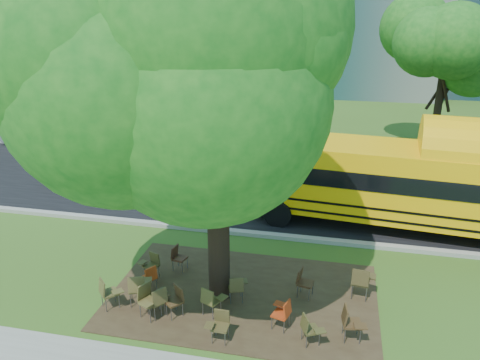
% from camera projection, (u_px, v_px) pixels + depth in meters
% --- Properties ---
extents(ground, '(160.00, 160.00, 0.00)m').
position_uv_depth(ground, '(212.00, 282.00, 13.17)').
color(ground, '#324F18').
rests_on(ground, ground).
extents(dirt_patch, '(7.00, 4.50, 0.03)m').
position_uv_depth(dirt_patch, '(243.00, 296.00, 12.51)').
color(dirt_patch, '#382819').
rests_on(dirt_patch, ground).
extents(asphalt_road, '(80.00, 8.00, 0.04)m').
position_uv_depth(asphalt_road, '(256.00, 191.00, 19.57)').
color(asphalt_road, black).
rests_on(asphalt_road, ground).
extents(kerb_near, '(80.00, 0.25, 0.14)m').
position_uv_depth(kerb_near, '(236.00, 232.00, 15.89)').
color(kerb_near, gray).
rests_on(kerb_near, ground).
extents(kerb_far, '(80.00, 0.25, 0.14)m').
position_uv_depth(kerb_far, '(271.00, 160.00, 23.30)').
color(kerb_far, gray).
rests_on(kerb_far, ground).
extents(bg_tree_0, '(5.20, 5.20, 7.18)m').
position_uv_depth(bg_tree_0, '(63.00, 58.00, 25.82)').
color(bg_tree_0, black).
rests_on(bg_tree_0, ground).
extents(bg_tree_2, '(4.80, 4.80, 6.62)m').
position_uv_depth(bg_tree_2, '(201.00, 61.00, 27.31)').
color(bg_tree_2, black).
rests_on(bg_tree_2, ground).
extents(bg_tree_3, '(5.60, 5.60, 7.84)m').
position_uv_depth(bg_tree_3, '(446.00, 55.00, 22.64)').
color(bg_tree_3, black).
rests_on(bg_tree_3, ground).
extents(main_tree, '(7.20, 7.20, 8.87)m').
position_uv_depth(main_tree, '(216.00, 101.00, 10.66)').
color(main_tree, black).
rests_on(main_tree, ground).
extents(school_bus, '(12.06, 3.72, 2.90)m').
position_uv_depth(school_bus, '(447.00, 187.00, 15.40)').
color(school_bus, '#FFB508').
rests_on(school_bus, ground).
extents(chair_0, '(0.63, 0.70, 0.92)m').
position_uv_depth(chair_0, '(138.00, 286.00, 11.94)').
color(chair_0, brown).
rests_on(chair_0, ground).
extents(chair_1, '(0.74, 0.58, 0.86)m').
position_uv_depth(chair_1, '(108.00, 291.00, 11.81)').
color(chair_1, brown).
rests_on(chair_1, ground).
extents(chair_2, '(0.58, 0.73, 0.86)m').
position_uv_depth(chair_2, '(158.00, 299.00, 11.50)').
color(chair_2, '#493E1F').
rests_on(chair_2, ground).
extents(chair_3, '(0.71, 0.57, 0.83)m').
position_uv_depth(chair_3, '(174.00, 298.00, 11.57)').
color(chair_3, '#442E18').
rests_on(chair_3, ground).
extents(chair_4, '(0.66, 0.52, 0.82)m').
position_uv_depth(chair_4, '(211.00, 299.00, 11.52)').
color(chair_4, '#504C22').
rests_on(chair_4, ground).
extents(chair_5, '(0.51, 0.46, 0.78)m').
position_uv_depth(chair_5, '(220.00, 323.00, 10.70)').
color(chair_5, '#483E1F').
rests_on(chair_5, ground).
extents(chair_6, '(0.48, 0.62, 0.80)m').
position_uv_depth(chair_6, '(283.00, 311.00, 11.08)').
color(chair_6, '#A53311').
rests_on(chair_6, ground).
extents(chair_7, '(0.59, 0.59, 0.88)m').
position_uv_depth(chair_7, '(350.00, 321.00, 10.67)').
color(chair_7, '#442F18').
rests_on(chair_7, ground).
extents(chair_8, '(0.51, 0.65, 0.77)m').
position_uv_depth(chair_8, '(150.00, 276.00, 12.57)').
color(chair_8, '#BB4014').
rests_on(chair_8, ground).
extents(chair_9, '(0.62, 0.49, 0.77)m').
position_uv_depth(chair_9, '(151.00, 263.00, 13.21)').
color(chair_9, '#453F1E').
rests_on(chair_9, ground).
extents(chair_10, '(0.46, 0.57, 0.78)m').
position_uv_depth(chair_10, '(178.00, 256.00, 13.55)').
color(chair_10, '#432618').
rests_on(chair_10, ground).
extents(chair_11, '(0.54, 0.59, 0.79)m').
position_uv_depth(chair_11, '(237.00, 286.00, 12.09)').
color(chair_11, '#433C1D').
rests_on(chair_11, ground).
extents(chair_12, '(0.48, 0.62, 0.82)m').
position_uv_depth(chair_12, '(303.00, 280.00, 12.30)').
color(chair_12, '#3D2715').
rests_on(chair_12, ground).
extents(chair_13, '(0.66, 0.55, 0.94)m').
position_uv_depth(chair_13, '(362.00, 280.00, 12.19)').
color(chair_13, '#42381C').
rests_on(chair_13, ground).
extents(chair_14, '(0.59, 0.75, 0.92)m').
position_uv_depth(chair_14, '(147.00, 298.00, 11.47)').
color(chair_14, brown).
rests_on(chair_14, ground).
extents(chair_15, '(0.62, 0.53, 0.78)m').
position_uv_depth(chair_15, '(309.00, 328.00, 10.55)').
color(chair_15, '#433E1D').
rests_on(chair_15, ground).
extents(black_car, '(3.87, 2.56, 1.23)m').
position_uv_depth(black_car, '(100.00, 172.00, 19.93)').
color(black_car, black).
rests_on(black_car, ground).
extents(bg_car_silver, '(4.26, 2.33, 1.33)m').
position_uv_depth(bg_car_silver, '(35.00, 135.00, 25.37)').
color(bg_car_silver, '#A2A3A8').
rests_on(bg_car_silver, ground).
extents(bg_car_red, '(5.28, 3.47, 1.35)m').
position_uv_depth(bg_car_red, '(110.00, 140.00, 24.49)').
color(bg_car_red, '#5B100F').
rests_on(bg_car_red, ground).
extents(pedestrian_a, '(0.43, 0.61, 1.61)m').
position_uv_depth(pedestrian_a, '(14.00, 127.00, 26.50)').
color(pedestrian_a, '#383D7F').
rests_on(pedestrian_a, ground).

